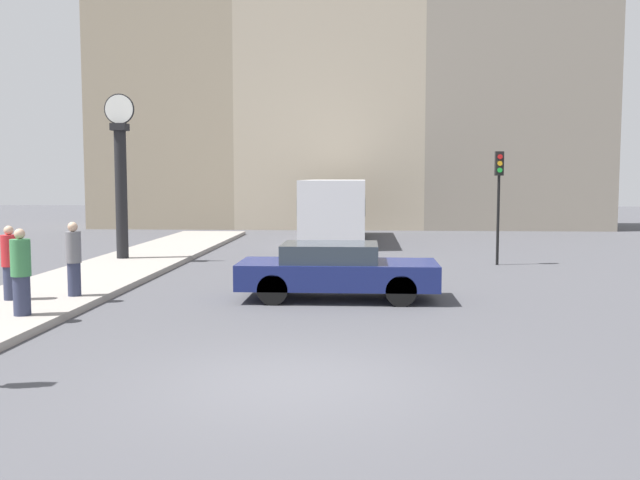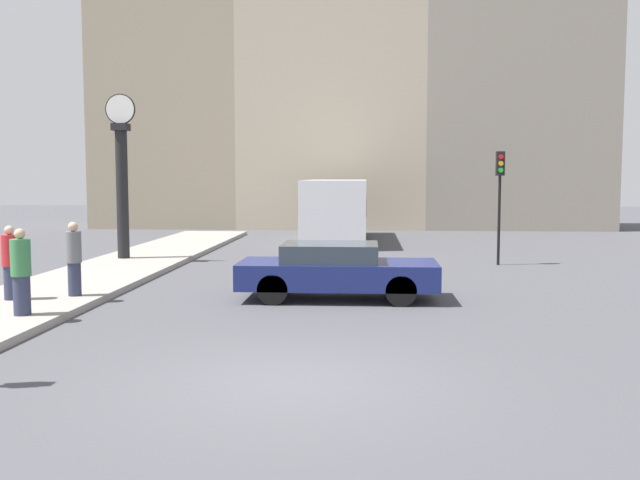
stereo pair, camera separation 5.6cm
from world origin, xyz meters
name	(u,v)px [view 2 (the right image)]	position (x,y,z in m)	size (l,w,h in m)	color
ground_plane	(291,382)	(0.00, 0.00, 0.00)	(120.00, 120.00, 0.00)	#47474C
sidewalk_corner	(122,267)	(-6.37, 11.51, 0.08)	(3.07, 27.01, 0.15)	gray
building_row	(338,89)	(-0.60, 30.39, 7.68)	(27.98, 5.00, 17.77)	gray
sedan_car	(336,270)	(0.33, 6.68, 0.68)	(4.52, 1.86, 1.29)	navy
bus_distant	(337,206)	(-0.28, 21.67, 1.53)	(2.59, 8.91, 2.67)	silver
traffic_light_far	(500,184)	(5.22, 13.40, 2.59)	(0.26, 0.24, 3.61)	black
street_clock	(122,180)	(-6.92, 13.22, 2.70)	(0.99, 0.50, 5.31)	black
pedestrian_green_hoodie	(21,272)	(-5.57, 3.61, 0.98)	(0.38, 0.38, 1.67)	#2D334C
pedestrian_red_top	(10,263)	(-6.65, 5.28, 0.95)	(0.35, 0.35, 1.60)	#2D334C
pedestrian_grey_jacket	(74,259)	(-5.48, 5.86, 0.98)	(0.34, 0.34, 1.65)	#2D334C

